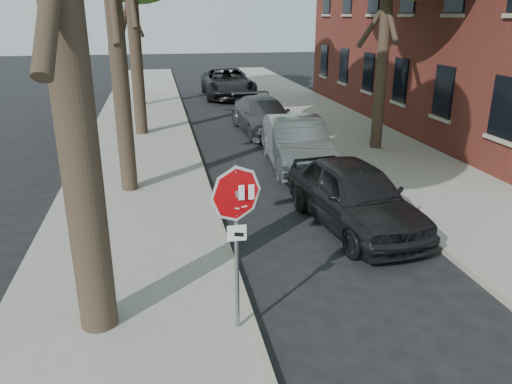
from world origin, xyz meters
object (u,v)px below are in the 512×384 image
at_px(stop_sign, 236,218).
at_px(car_a, 354,195).
at_px(car_c, 263,115).
at_px(car_d, 228,83).
at_px(car_b, 296,143).

relative_size(stop_sign, car_a, 0.58).
xyz_separation_m(stop_sign, car_c, (3.30, 13.74, -1.24)).
relative_size(stop_sign, car_d, 0.43).
relative_size(stop_sign, car_b, 0.54).
height_order(car_a, car_d, car_d).
relative_size(car_c, car_d, 0.81).
bearing_deg(car_b, car_a, -85.71).
distance_m(stop_sign, car_c, 14.18).
height_order(car_c, car_d, car_d).
relative_size(stop_sign, car_c, 0.53).
distance_m(car_b, car_d, 14.85).
relative_size(car_a, car_c, 0.92).
distance_m(car_c, car_d, 9.70).
distance_m(car_b, car_c, 5.15).
bearing_deg(car_b, car_c, 94.29).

